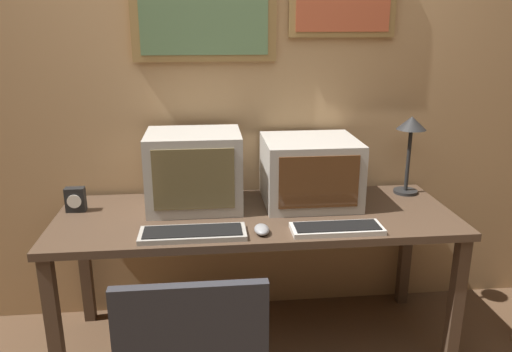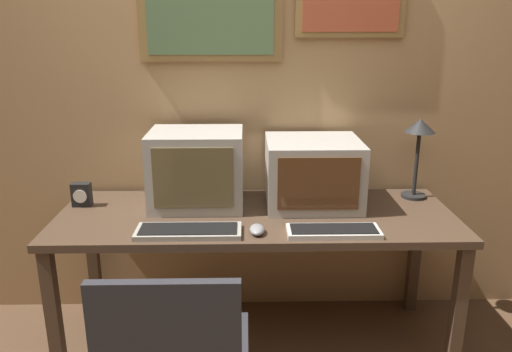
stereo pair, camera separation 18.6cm
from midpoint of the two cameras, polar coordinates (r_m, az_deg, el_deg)
The scene contains 9 objects.
wall_back at distance 2.64m, azimuth 1.90°, elevation 11.09°, with size 8.00×0.08×2.60m.
desk at distance 2.42m, azimuth 2.22°, elevation -5.90°, with size 1.89×0.69×0.71m.
monitor_left at distance 2.45m, azimuth -4.64°, elevation 0.82°, with size 0.45×0.36×0.37m.
monitor_right at distance 2.49m, azimuth 8.64°, elevation 0.40°, with size 0.46×0.42×0.33m.
keyboard_main at distance 2.17m, azimuth -5.27°, elevation -6.32°, with size 0.45×0.16×0.03m.
keyboard_side at distance 2.20m, azimuth 11.27°, elevation -6.23°, with size 0.40×0.14×0.03m.
mouse_near_keyboard at distance 2.16m, azimuth 2.54°, elevation -6.18°, with size 0.06×0.11×0.04m.
desk_clock at distance 2.58m, azimuth -17.38°, elevation -2.07°, with size 0.09×0.06×0.12m.
desk_lamp at distance 2.68m, azimuth 20.05°, elevation 4.13°, with size 0.15×0.15×0.41m.
Camera 2 is at (-0.05, -1.48, 1.58)m, focal length 35.00 mm.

